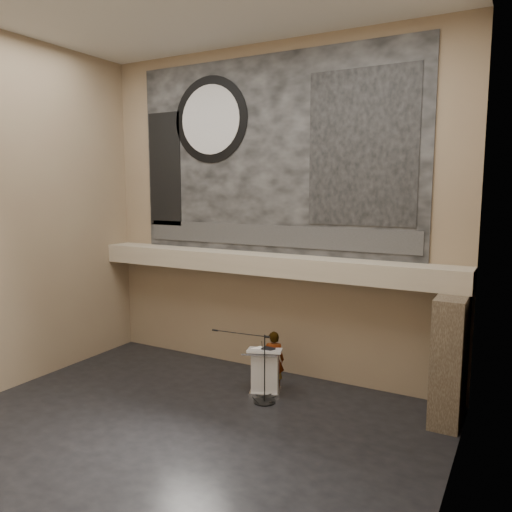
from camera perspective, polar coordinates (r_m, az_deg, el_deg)
The scene contains 19 objects.
floor at distance 10.79m, azimuth -8.70°, elevation -19.24°, with size 10.00×10.00×0.00m, color black.
wall_back at distance 13.02m, azimuth 1.70°, elevation 5.01°, with size 10.00×0.02×8.50m, color #876F56.
wall_left at distance 13.30m, azimuth -26.52°, elevation 4.25°, with size 0.02×8.00×8.50m, color #876F56.
wall_right at distance 7.66m, azimuth 21.80°, elevation 2.42°, with size 0.02×8.00×8.50m, color #876F56.
soffit at distance 12.79m, azimuth 0.86°, elevation -0.89°, with size 10.00×0.80×0.50m, color tan.
sprinkler_left at distance 13.61m, azimuth -5.20°, elevation -1.59°, with size 0.04×0.04×0.06m, color #B2893D.
sprinkler_right at distance 12.04m, azimuth 8.77°, elevation -2.90°, with size 0.04×0.04×0.06m, color #B2893D.
banner at distance 13.00m, azimuth 1.67°, elevation 11.40°, with size 8.00×0.05×5.00m, color black.
banner_text_strip at distance 13.00m, azimuth 1.55°, elevation 2.35°, with size 7.76×0.02×0.55m, color #303030.
banner_clock_rim at distance 13.97m, azimuth -5.22°, elevation 15.25°, with size 2.30×2.30×0.02m, color black.
banner_clock_face at distance 13.95m, azimuth -5.27°, elevation 15.26°, with size 1.84×1.84×0.02m, color silver.
banner_building_print at distance 12.06m, azimuth 12.01°, elevation 11.98°, with size 2.60×0.02×3.60m, color black.
banner_brick_print at distance 14.81m, azimuth -10.37°, elevation 9.69°, with size 1.10×0.02×3.20m, color black.
stone_pier at distance 11.37m, azimuth 21.28°, elevation -10.88°, with size 0.60×1.40×2.70m, color #423628.
lectern at distance 12.19m, azimuth 1.06°, elevation -13.02°, with size 0.95×0.81×1.14m.
binder at distance 11.96m, azimuth 1.41°, elevation -10.56°, with size 0.28×0.22×0.04m, color black.
papers at distance 12.04m, azimuth 0.29°, elevation -10.51°, with size 0.22×0.31×0.01m, color white.
speaker_person at distance 12.43m, azimuth 2.01°, elevation -11.79°, with size 0.52×0.34×1.44m, color silver.
mic_stand at distance 11.87m, azimuth 0.75°, elevation -15.17°, with size 1.59×0.52×1.59m.
Camera 1 is at (5.92, -7.57, 4.91)m, focal length 35.00 mm.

